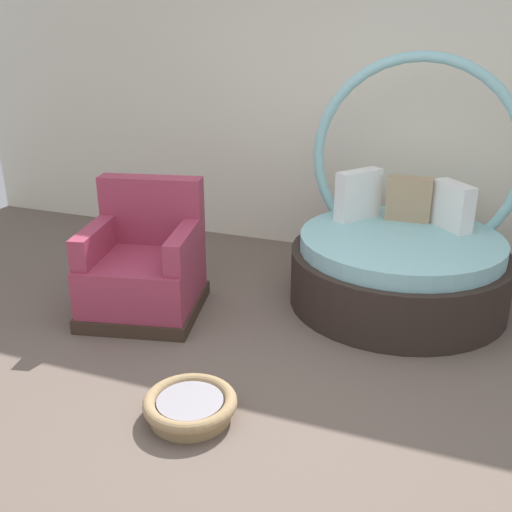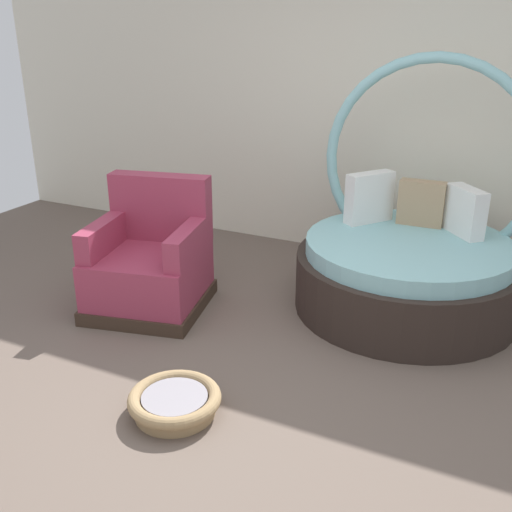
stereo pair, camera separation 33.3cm
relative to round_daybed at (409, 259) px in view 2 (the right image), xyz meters
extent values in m
cube|color=#66564C|center=(-0.55, -1.63, -0.38)|extent=(8.00, 8.00, 0.02)
cube|color=silver|center=(-0.55, 0.95, 1.18)|extent=(8.00, 0.12, 3.11)
cylinder|color=#2D231E|center=(0.00, -0.07, -0.16)|extent=(1.61, 1.61, 0.42)
cylinder|color=#8CC6CC|center=(0.00, -0.07, 0.11)|extent=(1.48, 1.48, 0.12)
torus|color=#8CC6CC|center=(0.00, 0.38, 0.63)|extent=(1.61, 0.08, 1.61)
cube|color=white|center=(0.32, 0.22, 0.34)|extent=(0.32, 0.34, 0.35)
cube|color=tan|center=(-0.01, 0.32, 0.34)|extent=(0.34, 0.13, 0.34)
cube|color=white|center=(-0.39, 0.21, 0.36)|extent=(0.32, 0.38, 0.39)
cube|color=#38281E|center=(-1.70, -0.89, -0.32)|extent=(0.95, 0.95, 0.10)
cube|color=#99334C|center=(-1.70, -0.89, -0.10)|extent=(0.91, 0.91, 0.34)
cube|color=#99334C|center=(-1.76, -0.58, 0.32)|extent=(0.78, 0.32, 0.50)
cube|color=#99334C|center=(-2.01, -0.95, 0.18)|extent=(0.27, 0.69, 0.22)
cube|color=#99334C|center=(-1.38, -0.82, 0.18)|extent=(0.27, 0.69, 0.22)
cylinder|color=#9E7F56|center=(-0.83, -1.88, -0.34)|extent=(0.44, 0.44, 0.06)
torus|color=#9E7F56|center=(-0.83, -1.88, -0.28)|extent=(0.51, 0.51, 0.07)
cylinder|color=gray|center=(-0.83, -1.88, -0.29)|extent=(0.36, 0.36, 0.05)
camera|label=1|loc=(0.44, -4.25, 1.64)|focal=41.68mm
camera|label=2|loc=(0.75, -4.12, 1.64)|focal=41.68mm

